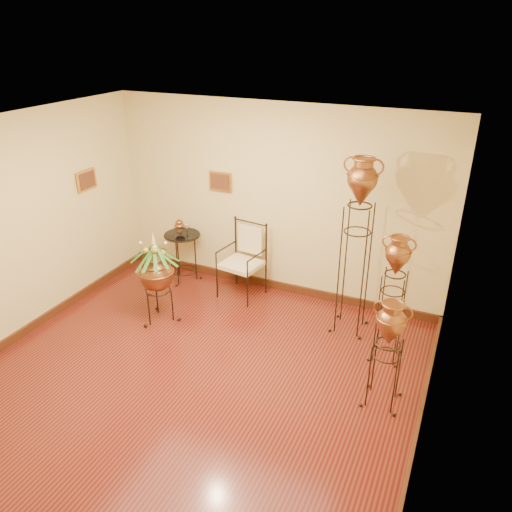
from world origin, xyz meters
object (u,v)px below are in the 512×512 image
at_px(armchair, 241,262).
at_px(amphora_tall, 356,246).
at_px(amphora_mid, 392,299).
at_px(side_table, 184,256).
at_px(planter_urn, 156,271).

bearing_deg(armchair, amphora_tall, 1.35).
distance_m(amphora_mid, side_table, 3.42).
bearing_deg(amphora_mid, amphora_tall, 141.84).
bearing_deg(amphora_tall, amphora_mid, -38.16).
relative_size(amphora_tall, amphora_mid, 1.45).
height_order(amphora_tall, planter_urn, amphora_tall).
bearing_deg(planter_urn, armchair, 55.46).
relative_size(amphora_tall, side_table, 2.36).
height_order(planter_urn, side_table, planter_urn).
distance_m(planter_urn, side_table, 1.23).
distance_m(armchair, side_table, 1.06).
height_order(amphora_mid, side_table, amphora_mid).
height_order(amphora_tall, armchair, amphora_tall).
distance_m(amphora_mid, armchair, 2.38).
bearing_deg(amphora_mid, planter_urn, -172.17).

